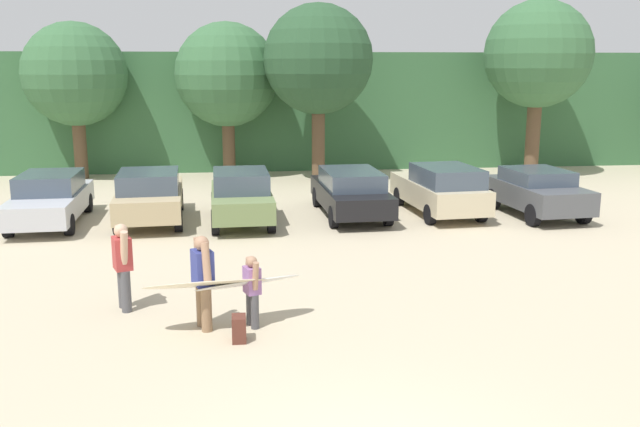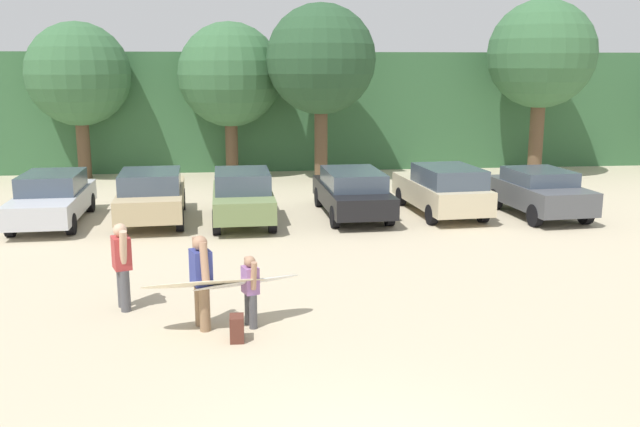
# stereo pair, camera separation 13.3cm
# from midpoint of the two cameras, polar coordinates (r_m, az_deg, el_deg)

# --- Properties ---
(hillside_ridge) EXTENTS (108.00, 12.00, 5.22)m
(hillside_ridge) POSITION_cam_midpoint_polar(r_m,az_deg,el_deg) (36.74, -3.94, 8.91)
(hillside_ridge) COLOR #38663D
(hillside_ridge) RESTS_ON ground_plane
(tree_center) EXTENTS (4.22, 4.22, 6.40)m
(tree_center) POSITION_cam_midpoint_polar(r_m,az_deg,el_deg) (30.40, -19.18, 10.75)
(tree_center) COLOR brown
(tree_center) RESTS_ON ground_plane
(tree_center_right) EXTENTS (4.33, 4.33, 6.43)m
(tree_center_right) POSITION_cam_midpoint_polar(r_m,az_deg,el_deg) (29.65, -7.32, 11.25)
(tree_center_right) COLOR brown
(tree_center_right) RESTS_ON ground_plane
(tree_ridge_back) EXTENTS (4.37, 4.37, 7.07)m
(tree_ridge_back) POSITION_cam_midpoint_polar(r_m,az_deg,el_deg) (28.07, 0.22, 12.55)
(tree_ridge_back) COLOR brown
(tree_ridge_back) RESTS_ON ground_plane
(tree_center_left) EXTENTS (4.46, 4.46, 7.34)m
(tree_center_left) POSITION_cam_midpoint_polar(r_m,az_deg,el_deg) (30.87, 17.93, 12.33)
(tree_center_left) COLOR brown
(tree_center_left) RESTS_ON ground_plane
(parked_car_silver) EXTENTS (1.99, 4.85, 1.50)m
(parked_car_silver) POSITION_cam_midpoint_polar(r_m,az_deg,el_deg) (22.07, -21.04, 1.23)
(parked_car_silver) COLOR silver
(parked_car_silver) RESTS_ON ground_plane
(parked_car_tan) EXTENTS (2.17, 4.69, 1.58)m
(parked_car_tan) POSITION_cam_midpoint_polar(r_m,az_deg,el_deg) (21.35, -13.55, 1.52)
(parked_car_tan) COLOR tan
(parked_car_tan) RESTS_ON ground_plane
(parked_car_olive_green) EXTENTS (1.90, 4.22, 1.58)m
(parked_car_olive_green) POSITION_cam_midpoint_polar(r_m,az_deg,el_deg) (20.73, -6.23, 1.49)
(parked_car_olive_green) COLOR #6B7F4C
(parked_car_olive_green) RESTS_ON ground_plane
(parked_car_black) EXTENTS (2.01, 4.86, 1.46)m
(parked_car_black) POSITION_cam_midpoint_polar(r_m,az_deg,el_deg) (21.60, 2.85, 1.83)
(parked_car_black) COLOR black
(parked_car_black) RESTS_ON ground_plane
(parked_car_champagne) EXTENTS (2.17, 4.64, 1.60)m
(parked_car_champagne) POSITION_cam_midpoint_polar(r_m,az_deg,el_deg) (22.13, 10.22, 2.02)
(parked_car_champagne) COLOR beige
(parked_car_champagne) RESTS_ON ground_plane
(parked_car_dark_gray) EXTENTS (2.16, 4.09, 1.47)m
(parked_car_dark_gray) POSITION_cam_midpoint_polar(r_m,az_deg,el_deg) (22.62, 17.79, 1.74)
(parked_car_dark_gray) COLOR #4C4F54
(parked_car_dark_gray) RESTS_ON ground_plane
(person_adult) EXTENTS (0.44, 0.69, 1.71)m
(person_adult) POSITION_cam_midpoint_polar(r_m,az_deg,el_deg) (12.45, -9.47, -5.15)
(person_adult) COLOR #8C6B4C
(person_adult) RESTS_ON ground_plane
(person_child) EXTENTS (0.34, 0.54, 1.32)m
(person_child) POSITION_cam_midpoint_polar(r_m,az_deg,el_deg) (12.48, -5.45, -6.05)
(person_child) COLOR #4C4C51
(person_child) RESTS_ON ground_plane
(person_companion) EXTENTS (0.44, 0.69, 1.70)m
(person_companion) POSITION_cam_midpoint_polar(r_m,az_deg,el_deg) (13.75, -15.76, -3.81)
(person_companion) COLOR #4C4C51
(person_companion) RESTS_ON ground_plane
(surfboard_cream) EXTENTS (2.24, 0.82, 0.31)m
(surfboard_cream) POSITION_cam_midpoint_polar(r_m,az_deg,el_deg) (12.33, -9.25, -5.74)
(surfboard_cream) COLOR beige
(surfboard_white) EXTENTS (2.11, 1.23, 0.28)m
(surfboard_white) POSITION_cam_midpoint_polar(r_m,az_deg,el_deg) (12.59, -5.72, -5.69)
(surfboard_white) COLOR white
(backpack_dropped) EXTENTS (0.24, 0.34, 0.45)m
(backpack_dropped) POSITION_cam_midpoint_polar(r_m,az_deg,el_deg) (12.04, -6.55, -9.40)
(backpack_dropped) COLOR #592D23
(backpack_dropped) RESTS_ON ground_plane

